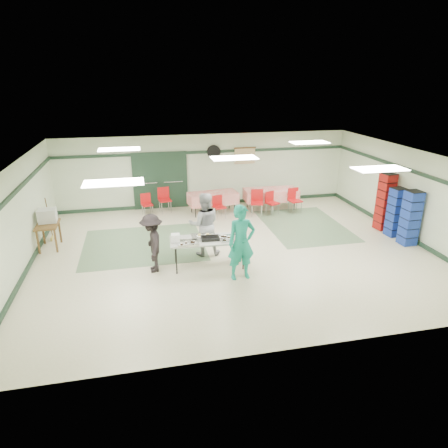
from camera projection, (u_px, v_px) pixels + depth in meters
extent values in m
plane|color=beige|center=(233.00, 251.00, 11.44)|extent=(11.00, 11.00, 0.00)
plane|color=white|center=(234.00, 157.00, 10.50)|extent=(11.00, 11.00, 0.00)
plane|color=silver|center=(206.00, 170.00, 15.09)|extent=(11.00, 0.00, 11.00)
plane|color=silver|center=(295.00, 284.00, 6.85)|extent=(11.00, 0.00, 11.00)
plane|color=silver|center=(18.00, 220.00, 9.87)|extent=(0.00, 9.00, 9.00)
plane|color=silver|center=(410.00, 194.00, 12.06)|extent=(0.00, 9.00, 9.00)
cube|color=#1C3324|center=(206.00, 152.00, 14.82)|extent=(11.00, 0.06, 0.10)
cube|color=#1C3324|center=(207.00, 203.00, 15.51)|extent=(11.00, 0.06, 0.12)
cube|color=#1C3324|center=(14.00, 193.00, 9.64)|extent=(0.06, 9.00, 0.10)
cube|color=#1C3324|center=(28.00, 267.00, 10.33)|extent=(0.06, 9.00, 0.12)
cube|color=#1C3324|center=(413.00, 171.00, 11.81)|extent=(0.06, 9.00, 0.10)
cube|color=#1C3324|center=(403.00, 234.00, 12.51)|extent=(0.06, 9.00, 0.12)
cube|color=gray|center=(144.00, 244.00, 11.86)|extent=(3.50, 3.00, 0.01)
cube|color=gray|center=(304.00, 225.00, 13.37)|extent=(2.50, 3.50, 0.01)
cube|color=gray|center=(147.00, 181.00, 14.70)|extent=(0.90, 0.06, 2.10)
cube|color=gray|center=(173.00, 180.00, 14.89)|extent=(0.90, 0.06, 2.10)
cube|color=#1C3324|center=(160.00, 181.00, 14.78)|extent=(2.00, 0.03, 2.15)
cylinder|color=black|center=(214.00, 152.00, 14.85)|extent=(0.50, 0.10, 0.50)
cube|color=#D9C087|center=(245.00, 156.00, 15.16)|extent=(0.80, 0.02, 0.60)
cube|color=#BBBBB6|center=(209.00, 240.00, 10.28)|extent=(2.02, 0.92, 0.04)
cylinder|color=black|center=(176.00, 261.00, 9.99)|extent=(0.04, 0.04, 0.72)
cylinder|color=black|center=(243.00, 256.00, 10.24)|extent=(0.04, 0.04, 0.72)
cylinder|color=black|center=(175.00, 250.00, 10.58)|extent=(0.04, 0.04, 0.72)
cylinder|color=black|center=(239.00, 246.00, 10.83)|extent=(0.04, 0.04, 0.72)
cube|color=silver|center=(232.00, 238.00, 10.29)|extent=(0.65, 0.51, 0.02)
cube|color=silver|center=(204.00, 237.00, 10.36)|extent=(0.66, 0.52, 0.02)
cube|color=silver|center=(188.00, 243.00, 10.00)|extent=(0.56, 0.43, 0.02)
cube|color=black|center=(210.00, 238.00, 10.23)|extent=(0.48, 0.32, 0.08)
cube|color=white|center=(175.00, 238.00, 10.09)|extent=(0.23, 0.21, 0.20)
imported|color=#15957F|center=(241.00, 243.00, 9.60)|extent=(0.72, 0.50, 1.88)
imported|color=#9A999F|center=(204.00, 224.00, 10.93)|extent=(0.92, 0.75, 1.78)
imported|color=black|center=(152.00, 243.00, 10.02)|extent=(0.61, 1.01, 1.52)
cube|color=red|center=(271.00, 190.00, 14.79)|extent=(1.99, 0.92, 0.05)
cube|color=red|center=(271.00, 195.00, 14.86)|extent=(1.99, 0.95, 0.40)
cylinder|color=black|center=(252.00, 203.00, 14.49)|extent=(0.04, 0.04, 0.72)
cylinder|color=black|center=(294.00, 201.00, 14.75)|extent=(0.04, 0.04, 0.72)
cylinder|color=black|center=(247.00, 198.00, 15.09)|extent=(0.04, 0.04, 0.72)
cylinder|color=black|center=(289.00, 196.00, 15.36)|extent=(0.04, 0.04, 0.72)
cube|color=red|center=(213.00, 193.00, 14.35)|extent=(1.82, 0.95, 0.05)
cube|color=red|center=(213.00, 198.00, 14.42)|extent=(1.83, 0.97, 0.40)
cylinder|color=black|center=(196.00, 208.00, 14.01)|extent=(0.04, 0.04, 0.72)
cylinder|color=black|center=(235.00, 204.00, 14.44)|extent=(0.04, 0.04, 0.72)
cylinder|color=black|center=(191.00, 203.00, 14.53)|extent=(0.04, 0.04, 0.72)
cylinder|color=black|center=(229.00, 199.00, 14.96)|extent=(0.04, 0.04, 0.72)
cube|color=red|center=(273.00, 203.00, 14.27)|extent=(0.51, 0.51, 0.04)
cube|color=red|center=(270.00, 196.00, 14.33)|extent=(0.37, 0.19, 0.39)
cylinder|color=silver|center=(272.00, 211.00, 14.15)|extent=(0.02, 0.02, 0.41)
cylinder|color=silver|center=(278.00, 209.00, 14.32)|extent=(0.02, 0.02, 0.41)
cylinder|color=silver|center=(266.00, 209.00, 14.39)|extent=(0.02, 0.02, 0.41)
cylinder|color=silver|center=(273.00, 207.00, 14.55)|extent=(0.02, 0.02, 0.41)
cube|color=red|center=(257.00, 203.00, 14.14)|extent=(0.53, 0.53, 0.04)
cube|color=red|center=(257.00, 195.00, 14.24)|extent=(0.42, 0.15, 0.43)
cylinder|color=silver|center=(252.00, 211.00, 14.08)|extent=(0.02, 0.02, 0.45)
cylinder|color=silver|center=(262.00, 211.00, 14.06)|extent=(0.02, 0.02, 0.45)
cylinder|color=silver|center=(252.00, 208.00, 14.40)|extent=(0.02, 0.02, 0.45)
cylinder|color=silver|center=(261.00, 208.00, 14.38)|extent=(0.02, 0.02, 0.45)
cube|color=red|center=(295.00, 201.00, 14.43)|extent=(0.48, 0.48, 0.04)
cube|color=red|center=(293.00, 193.00, 14.52)|extent=(0.42, 0.10, 0.42)
cylinder|color=silver|center=(293.00, 209.00, 14.31)|extent=(0.02, 0.02, 0.44)
cylinder|color=silver|center=(301.00, 208.00, 14.43)|extent=(0.02, 0.02, 0.44)
cylinder|color=silver|center=(288.00, 206.00, 14.61)|extent=(0.02, 0.02, 0.44)
cylinder|color=silver|center=(296.00, 205.00, 14.72)|extent=(0.02, 0.02, 0.44)
cube|color=red|center=(220.00, 207.00, 13.89)|extent=(0.46, 0.46, 0.04)
cube|color=red|center=(217.00, 200.00, 13.96)|extent=(0.37, 0.14, 0.37)
cylinder|color=silver|center=(218.00, 215.00, 13.78)|extent=(0.02, 0.02, 0.39)
cylinder|color=silver|center=(225.00, 214.00, 13.91)|extent=(0.02, 0.02, 0.39)
cylinder|color=silver|center=(214.00, 212.00, 14.03)|extent=(0.02, 0.02, 0.39)
cylinder|color=silver|center=(221.00, 211.00, 14.16)|extent=(0.02, 0.02, 0.39)
cube|color=red|center=(165.00, 200.00, 14.48)|extent=(0.49, 0.49, 0.04)
cube|color=red|center=(163.00, 193.00, 14.56)|extent=(0.42, 0.12, 0.42)
cylinder|color=silver|center=(162.00, 209.00, 14.35)|extent=(0.02, 0.02, 0.45)
cylinder|color=silver|center=(171.00, 207.00, 14.47)|extent=(0.02, 0.02, 0.45)
cylinder|color=silver|center=(160.00, 206.00, 14.65)|extent=(0.02, 0.02, 0.45)
cylinder|color=silver|center=(169.00, 205.00, 14.77)|extent=(0.02, 0.02, 0.45)
cube|color=red|center=(147.00, 205.00, 14.19)|extent=(0.44, 0.44, 0.04)
cube|color=red|center=(146.00, 198.00, 14.25)|extent=(0.36, 0.12, 0.36)
cylinder|color=silver|center=(145.00, 212.00, 14.08)|extent=(0.02, 0.02, 0.38)
cylinder|color=silver|center=(153.00, 211.00, 14.20)|extent=(0.02, 0.02, 0.38)
cylinder|color=silver|center=(142.00, 210.00, 14.32)|extent=(0.02, 0.02, 0.38)
cylinder|color=silver|center=(150.00, 209.00, 14.44)|extent=(0.02, 0.02, 0.38)
cube|color=#1A399F|center=(410.00, 218.00, 11.61)|extent=(0.44, 0.44, 1.64)
cube|color=maroon|center=(385.00, 202.00, 12.76)|extent=(0.46, 0.46, 1.85)
cube|color=#1A399F|center=(396.00, 212.00, 12.27)|extent=(0.43, 0.43, 1.54)
cube|color=brown|center=(47.00, 225.00, 11.38)|extent=(0.59, 0.91, 0.05)
cube|color=brown|center=(38.00, 242.00, 11.12)|extent=(0.05, 0.05, 0.70)
cube|color=brown|center=(56.00, 241.00, 11.22)|extent=(0.05, 0.05, 0.70)
cube|color=brown|center=(43.00, 233.00, 11.80)|extent=(0.05, 0.05, 0.70)
cube|color=brown|center=(60.00, 231.00, 11.90)|extent=(0.05, 0.05, 0.70)
cube|color=beige|center=(47.00, 216.00, 11.46)|extent=(0.51, 0.45, 0.38)
cylinder|color=brown|center=(49.00, 218.00, 11.98)|extent=(0.04, 0.22, 1.33)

